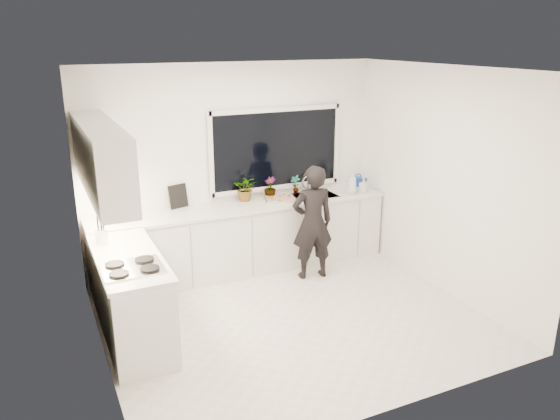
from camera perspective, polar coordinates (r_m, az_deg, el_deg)
floor at (r=6.21m, az=1.32°, el=-11.32°), size 4.00×3.50×0.02m
wall_back at (r=7.24m, az=-4.83°, el=4.46°), size 4.00×0.02×2.70m
wall_left at (r=5.14m, az=-19.07°, el=-2.07°), size 0.02×3.50×2.70m
wall_right at (r=6.78m, az=16.82°, el=2.84°), size 0.02×3.50×2.70m
ceiling at (r=5.43m, az=1.53°, el=14.61°), size 4.00×3.50×0.02m
window at (r=7.39m, az=-0.38°, el=6.39°), size 1.80×0.02×1.00m
base_cabinets_back at (r=7.23m, az=-3.78°, el=-3.09°), size 3.92×0.58×0.88m
base_cabinets_left at (r=5.85m, az=-15.25°, el=-8.96°), size 0.58×1.60×0.88m
countertop_back at (r=7.07m, az=-3.82°, el=0.37°), size 3.94×0.62×0.04m
countertop_left at (r=5.66m, az=-15.62°, el=-4.79°), size 0.62×1.60×0.04m
upper_cabinets at (r=5.71m, az=-18.22°, el=5.15°), size 0.34×2.10×0.70m
sink at (r=7.51m, az=3.63°, el=1.19°), size 0.58×0.42×0.14m
faucet at (r=7.64m, az=2.93°, el=2.73°), size 0.03×0.03×0.22m
stovetop at (r=5.33m, az=-15.20°, el=-5.81°), size 0.56×0.48×0.03m
person at (r=6.94m, az=3.41°, el=-1.31°), size 0.59×0.43×1.49m
pizza_tray at (r=7.23m, az=0.02°, el=1.11°), size 0.47×0.40×0.03m
pizza at (r=7.23m, az=0.02°, el=1.24°), size 0.43×0.35×0.01m
watering_can at (r=8.01m, az=8.13°, el=2.96°), size 0.17×0.17×0.13m
paper_towel_roll at (r=6.75m, az=-16.91°, el=0.10°), size 0.13×0.13×0.26m
knife_block at (r=6.79m, az=-16.78°, el=0.06°), size 0.15×0.12×0.22m
utensil_crock at (r=6.03m, az=-18.14°, el=-2.63°), size 0.16×0.16×0.16m
picture_frame_large at (r=6.89m, az=-16.41°, el=0.59°), size 0.22×0.08×0.28m
picture_frame_small at (r=7.02m, az=-10.60°, el=1.43°), size 0.25×0.09×0.30m
herb_plants at (r=7.25m, az=-2.60°, el=2.33°), size 1.00×0.38×0.34m
soap_bottles at (r=7.61m, az=7.85°, el=2.82°), size 0.34×0.18×0.33m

